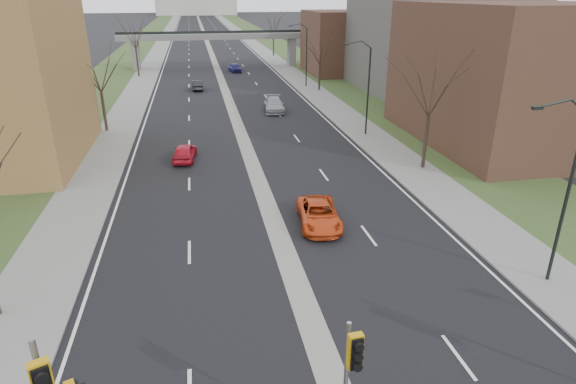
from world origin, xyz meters
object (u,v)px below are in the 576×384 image
object	(u,v)px
car_left_far	(197,85)
car_right_far	(235,68)
car_right_mid	(274,105)
car_left_near	(185,152)
signal_pole_median	(350,373)
car_right_near	(319,214)

from	to	relation	value
car_left_far	car_right_far	size ratio (longest dim) A/B	0.96
car_left_far	car_right_mid	bearing A→B (deg)	117.76
car_right_mid	car_right_far	bearing A→B (deg)	98.96
car_left_near	car_right_mid	size ratio (longest dim) A/B	0.78
car_right_far	signal_pole_median	bearing A→B (deg)	-99.99
car_left_near	car_left_far	xyz separation A→B (m)	(1.50, 31.12, -0.02)
car_right_near	car_left_far	bearing A→B (deg)	103.89
car_left_far	car_left_near	bearing A→B (deg)	85.52
signal_pole_median	car_right_mid	size ratio (longest dim) A/B	0.90
car_left_near	car_right_mid	distance (m)	18.91
signal_pole_median	car_right_far	size ratio (longest dim) A/B	1.11
car_right_near	car_right_mid	bearing A→B (deg)	91.62
signal_pole_median	car_right_near	xyz separation A→B (m)	(3.08, 15.31, -2.65)
car_left_near	car_left_far	world-z (taller)	car_left_near
signal_pole_median	car_right_far	distance (m)	76.01
signal_pole_median	car_left_near	xyz separation A→B (m)	(-4.79, 28.95, -2.63)
car_right_far	car_left_near	bearing A→B (deg)	-107.32
car_left_far	car_right_near	bearing A→B (deg)	96.38
signal_pole_median	car_right_near	distance (m)	15.84
car_left_near	car_right_mid	bearing A→B (deg)	-114.68
car_left_near	car_left_far	bearing A→B (deg)	-85.40
car_right_near	car_right_far	xyz separation A→B (m)	(0.31, 60.58, 0.05)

